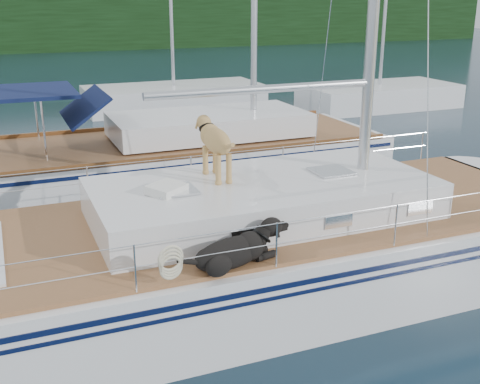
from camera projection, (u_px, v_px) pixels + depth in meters
name	position (u px, v px, depth m)	size (l,w,h in m)	color
ground	(216.00, 295.00, 9.50)	(120.00, 120.00, 0.00)	black
tree_line	(23.00, 14.00, 48.11)	(90.00, 3.00, 6.00)	black
shore_bank	(25.00, 43.00, 49.92)	(92.00, 1.00, 1.20)	#595147
main_sailboat	(220.00, 255.00, 9.32)	(12.00, 3.83, 14.01)	silver
neighbor_sailboat	(168.00, 160.00, 14.82)	(11.00, 3.50, 13.30)	silver
bg_boat_center	(174.00, 97.00, 24.86)	(7.20, 3.00, 11.65)	silver
bg_boat_east	(379.00, 96.00, 25.09)	(6.40, 3.00, 11.65)	silver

